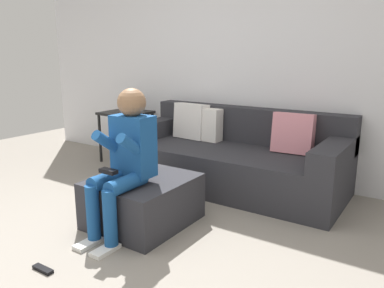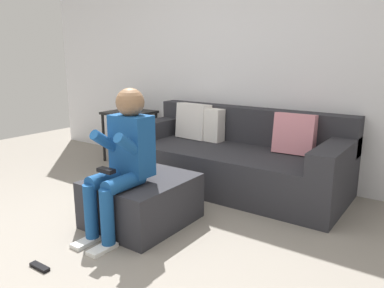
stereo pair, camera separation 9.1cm
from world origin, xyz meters
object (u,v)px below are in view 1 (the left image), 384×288
couch_sectional (233,157)px  side_table (126,119)px  person_seated (125,155)px  ottoman (143,201)px  remote_near_ottoman (43,269)px

couch_sectional → side_table: bearing=176.3°
person_seated → side_table: 2.09m
ottoman → person_seated: 0.47m
side_table → remote_near_ottoman: side_table is taller
ottoman → remote_near_ottoman: (-0.07, -0.91, -0.18)m
side_table → remote_near_ottoman: (1.36, -2.24, -0.53)m
person_seated → remote_near_ottoman: (-0.07, -0.72, -0.61)m
couch_sectional → remote_near_ottoman: 2.17m
couch_sectional → person_seated: person_seated is taller
remote_near_ottoman → person_seated: bearing=83.7°
couch_sectional → ottoman: size_ratio=2.88×
ottoman → side_table: bearing=137.0°
couch_sectional → person_seated: bearing=-97.0°
couch_sectional → person_seated: 1.46m
person_seated → remote_near_ottoman: person_seated is taller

